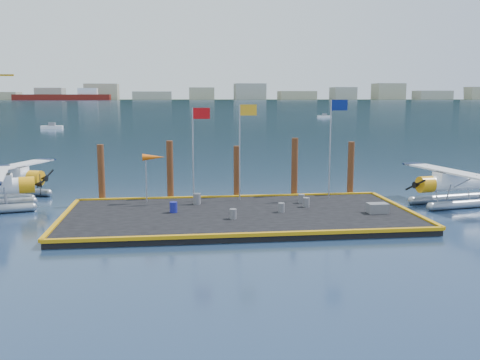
# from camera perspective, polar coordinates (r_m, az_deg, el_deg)

# --- Properties ---
(ground) EXTENTS (4000.00, 4000.00, 0.00)m
(ground) POSITION_cam_1_polar(r_m,az_deg,el_deg) (31.32, -0.10, -4.22)
(ground) COLOR #172F46
(ground) RESTS_ON ground
(dock) EXTENTS (20.00, 10.00, 0.40)m
(dock) POSITION_cam_1_polar(r_m,az_deg,el_deg) (31.27, -0.10, -3.87)
(dock) COLOR black
(dock) RESTS_ON ground
(dock_bumpers) EXTENTS (20.25, 10.25, 0.18)m
(dock_bumpers) POSITION_cam_1_polar(r_m,az_deg,el_deg) (31.21, -0.10, -3.35)
(dock_bumpers) COLOR #C88B0B
(dock_bumpers) RESTS_ON dock
(far_backdrop) EXTENTS (3050.00, 2050.00, 810.00)m
(far_backdrop) POSITION_cam_1_polar(r_m,az_deg,el_deg) (1784.49, 0.84, 9.07)
(far_backdrop) COLOR black
(far_backdrop) RESTS_ON ground
(seaplane_c) EXTENTS (8.03, 8.51, 3.07)m
(seaplane_c) POSITION_cam_1_polar(r_m,az_deg,el_deg) (41.07, -23.44, 0.10)
(seaplane_c) COLOR #91979E
(seaplane_c) RESTS_ON ground
(seaplane_d) EXTENTS (8.04, 8.79, 3.11)m
(seaplane_d) POSITION_cam_1_polar(r_m,az_deg,el_deg) (37.72, 21.87, -0.51)
(seaplane_d) COLOR #91979E
(seaplane_d) RESTS_ON ground
(drum_0) EXTENTS (0.44, 0.44, 0.62)m
(drum_0) POSITION_cam_1_polar(r_m,az_deg,el_deg) (31.48, -7.11, -2.90)
(drum_0) COLOR navy
(drum_0) RESTS_ON dock
(drum_1) EXTENTS (0.39, 0.39, 0.55)m
(drum_1) POSITION_cam_1_polar(r_m,az_deg,el_deg) (31.44, 4.43, -2.94)
(drum_1) COLOR slate
(drum_1) RESTS_ON dock
(drum_2) EXTENTS (0.41, 0.41, 0.58)m
(drum_2) POSITION_cam_1_polar(r_m,az_deg,el_deg) (33.03, 7.07, -2.37)
(drum_2) COLOR slate
(drum_2) RESTS_ON dock
(drum_3) EXTENTS (0.40, 0.40, 0.56)m
(drum_3) POSITION_cam_1_polar(r_m,az_deg,el_deg) (29.65, -0.74, -3.63)
(drum_3) COLOR slate
(drum_3) RESTS_ON dock
(drum_4) EXTENTS (0.40, 0.40, 0.56)m
(drum_4) POSITION_cam_1_polar(r_m,az_deg,el_deg) (34.22, 6.56, -1.99)
(drum_4) COLOR slate
(drum_4) RESTS_ON dock
(drum_5) EXTENTS (0.48, 0.48, 0.68)m
(drum_5) POSITION_cam_1_polar(r_m,az_deg,el_deg) (33.71, -4.62, -2.02)
(drum_5) COLOR slate
(drum_5) RESTS_ON dock
(crate) EXTENTS (1.15, 0.76, 0.57)m
(crate) POSITION_cam_1_polar(r_m,az_deg,el_deg) (32.12, 14.46, -2.92)
(crate) COLOR slate
(crate) RESTS_ON dock
(flagpole_red) EXTENTS (1.14, 0.08, 6.00)m
(flagpole_red) POSITION_cam_1_polar(r_m,az_deg,el_deg) (34.20, -4.70, 4.33)
(flagpole_red) COLOR #9999A1
(flagpole_red) RESTS_ON dock
(flagpole_yellow) EXTENTS (1.14, 0.08, 6.20)m
(flagpole_yellow) POSITION_cam_1_polar(r_m,az_deg,el_deg) (34.45, 0.30, 4.58)
(flagpole_yellow) COLOR #9999A1
(flagpole_yellow) RESTS_ON dock
(flagpole_blue) EXTENTS (1.14, 0.08, 6.50)m
(flagpole_blue) POSITION_cam_1_polar(r_m,az_deg,el_deg) (35.69, 9.92, 4.88)
(flagpole_blue) COLOR #9999A1
(flagpole_blue) RESTS_ON dock
(windsock) EXTENTS (1.40, 0.44, 3.12)m
(windsock) POSITION_cam_1_polar(r_m,az_deg,el_deg) (34.32, -9.24, 2.30)
(windsock) COLOR #9999A1
(windsock) RESTS_ON dock
(piling_0) EXTENTS (0.44, 0.44, 4.00)m
(piling_0) POSITION_cam_1_polar(r_m,az_deg,el_deg) (36.36, -14.57, 0.54)
(piling_0) COLOR #492815
(piling_0) RESTS_ON ground
(piling_1) EXTENTS (0.44, 0.44, 4.20)m
(piling_1) POSITION_cam_1_polar(r_m,az_deg,el_deg) (36.02, -7.47, 0.84)
(piling_1) COLOR #492815
(piling_1) RESTS_ON ground
(piling_2) EXTENTS (0.44, 0.44, 3.80)m
(piling_2) POSITION_cam_1_polar(r_m,az_deg,el_deg) (36.29, -0.34, 0.66)
(piling_2) COLOR #492815
(piling_2) RESTS_ON ground
(piling_3) EXTENTS (0.44, 0.44, 4.30)m
(piling_3) POSITION_cam_1_polar(r_m,az_deg,el_deg) (36.93, 5.83, 1.15)
(piling_3) COLOR #492815
(piling_3) RESTS_ON ground
(piling_4) EXTENTS (0.44, 0.44, 4.00)m
(piling_4) POSITION_cam_1_polar(r_m,az_deg,el_deg) (38.04, 11.72, 1.01)
(piling_4) COLOR #492815
(piling_4) RESTS_ON ground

